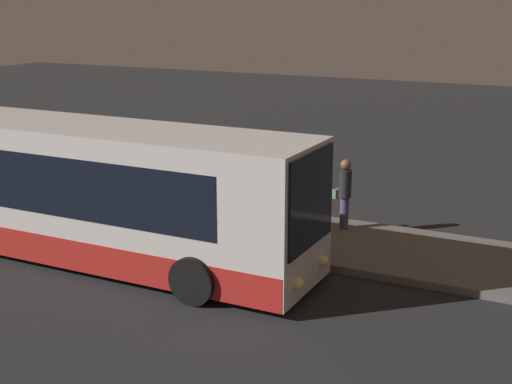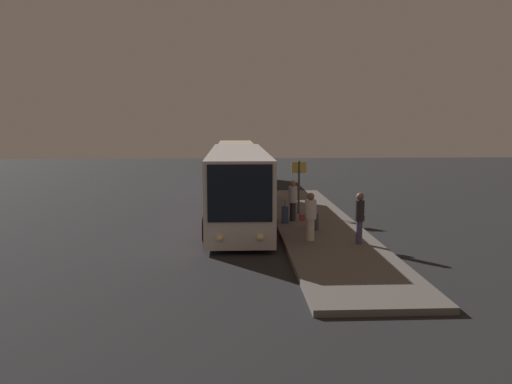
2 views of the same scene
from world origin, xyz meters
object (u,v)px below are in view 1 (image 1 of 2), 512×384
at_px(passenger_boarding, 344,190).
at_px(passenger_waiting, 168,190).
at_px(sign_post, 122,157).
at_px(trash_bin, 240,217).
at_px(passenger_with_bags, 299,207).
at_px(suitcase, 173,218).
at_px(bus_lead, 64,189).

xyz_separation_m(passenger_boarding, passenger_waiting, (-4.15, -1.87, -0.04)).
relative_size(sign_post, trash_bin, 3.82).
xyz_separation_m(passenger_with_bags, suitcase, (-3.20, -0.58, -0.56)).
bearing_deg(bus_lead, sign_post, 98.96).
bearing_deg(passenger_boarding, passenger_waiting, 138.11).
relative_size(suitcase, sign_post, 0.40).
distance_m(bus_lead, suitcase, 2.84).
xyz_separation_m(passenger_waiting, passenger_with_bags, (3.60, 0.20, -0.04)).
distance_m(passenger_boarding, passenger_waiting, 4.56).
bearing_deg(passenger_with_bags, trash_bin, -12.78).
height_order(passenger_with_bags, trash_bin, passenger_with_bags).
xyz_separation_m(passenger_waiting, suitcase, (0.39, -0.38, -0.60)).
distance_m(passenger_waiting, suitcase, 0.81).
height_order(passenger_boarding, passenger_with_bags, passenger_boarding).
xyz_separation_m(bus_lead, passenger_boarding, (5.51, 4.23, -0.39)).
height_order(passenger_waiting, passenger_with_bags, passenger_waiting).
distance_m(passenger_boarding, trash_bin, 2.77).
relative_size(bus_lead, passenger_boarding, 6.90).
relative_size(bus_lead, trash_bin, 19.41).
bearing_deg(passenger_with_bags, suitcase, 10.34).
bearing_deg(sign_post, suitcase, -21.80).
height_order(passenger_boarding, suitcase, passenger_boarding).
xyz_separation_m(passenger_boarding, passenger_with_bags, (-0.56, -1.67, -0.08)).
distance_m(bus_lead, passenger_boarding, 6.96).
distance_m(passenger_waiting, passenger_with_bags, 3.60).
bearing_deg(sign_post, passenger_with_bags, -3.18).
bearing_deg(trash_bin, passenger_waiting, -161.03).
bearing_deg(suitcase, sign_post, 158.20).
distance_m(passenger_with_bags, sign_post, 5.45).
relative_size(suitcase, trash_bin, 1.51).
bearing_deg(sign_post, passenger_boarding, 12.98).
bearing_deg(passenger_with_bags, bus_lead, 27.43).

